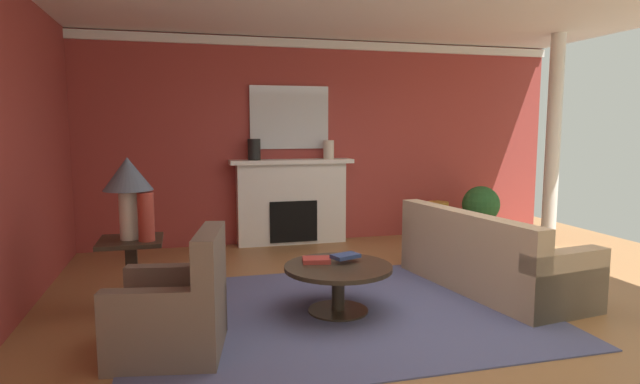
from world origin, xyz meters
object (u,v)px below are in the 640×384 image
object	(u,v)px
vase_mantel_right	(329,150)
potted_plant	(481,208)
fireplace	(292,204)
table_lamp	(128,182)
mantel_mirror	(289,118)
vase_tall_corner	(437,221)
sofa	(487,262)
vase_on_side_table	(146,217)
vase_mantel_left	(254,150)
armchair_near_window	(174,314)
coffee_table	(338,277)
side_table	(132,271)

from	to	relation	value
vase_mantel_right	potted_plant	bearing A→B (deg)	-11.95
fireplace	table_lamp	bearing A→B (deg)	-129.05
mantel_mirror	vase_mantel_right	distance (m)	0.74
table_lamp	vase_tall_corner	size ratio (longest dim) A/B	1.29
sofa	vase_on_side_table	size ratio (longest dim) A/B	5.02
mantel_mirror	vase_tall_corner	xyz separation A→B (m)	(2.22, -0.42, -1.57)
vase_on_side_table	vase_mantel_left	bearing A→B (deg)	62.67
vase_tall_corner	vase_mantel_right	bearing A→B (deg)	171.47
vase_on_side_table	potted_plant	size ratio (longest dim) A/B	0.53
fireplace	table_lamp	size ratio (longest dim) A/B	2.40
sofa	mantel_mirror	bearing A→B (deg)	118.83
sofa	vase_tall_corner	distance (m)	2.49
vase_mantel_right	potted_plant	distance (m)	2.48
table_lamp	vase_mantel_left	bearing A→B (deg)	58.89
fireplace	vase_mantel_right	bearing A→B (deg)	-5.16
armchair_near_window	coffee_table	xyz separation A→B (m)	(1.46, 0.52, 0.03)
table_lamp	coffee_table	bearing A→B (deg)	-14.64
sofa	vase_mantel_left	distance (m)	3.56
mantel_mirror	coffee_table	size ratio (longest dim) A/B	1.17
vase_mantel_left	vase_tall_corner	xyz separation A→B (m)	(2.77, -0.25, -1.11)
mantel_mirror	armchair_near_window	bearing A→B (deg)	-114.46
coffee_table	vase_tall_corner	bearing A→B (deg)	48.14
mantel_mirror	sofa	xyz separation A→B (m)	(1.55, -2.82, -1.56)
vase_on_side_table	vase_tall_corner	size ratio (longest dim) A/B	0.76
mantel_mirror	table_lamp	xyz separation A→B (m)	(-2.03, -2.62, -0.63)
coffee_table	vase_mantel_left	world-z (taller)	vase_mantel_left
fireplace	vase_tall_corner	distance (m)	2.26
vase_mantel_left	vase_on_side_table	distance (m)	2.94
fireplace	potted_plant	distance (m)	2.87
table_lamp	vase_mantel_left	distance (m)	2.87
fireplace	mantel_mirror	distance (m)	1.27
mantel_mirror	side_table	bearing A→B (deg)	-127.74
side_table	vase_mantel_right	size ratio (longest dim) A/B	2.55
sofa	side_table	distance (m)	3.59
side_table	coffee_table	bearing A→B (deg)	-14.64
fireplace	sofa	distance (m)	3.13
sofa	table_lamp	xyz separation A→B (m)	(-3.58, 0.20, 0.93)
fireplace	armchair_near_window	distance (m)	3.88
vase_mantel_right	potted_plant	xyz separation A→B (m)	(2.27, -0.48, -0.89)
coffee_table	armchair_near_window	bearing A→B (deg)	-160.39
sofa	vase_on_side_table	xyz separation A→B (m)	(-3.43, 0.08, 0.62)
side_table	vase_on_side_table	bearing A→B (deg)	-38.66
coffee_table	vase_on_side_table	xyz separation A→B (m)	(-1.69, 0.36, 0.58)
fireplace	armchair_near_window	size ratio (longest dim) A/B	1.89
coffee_table	vase_mantel_right	bearing A→B (deg)	75.88
vase_on_side_table	vase_tall_corner	world-z (taller)	vase_on_side_table
potted_plant	fireplace	bearing A→B (deg)	169.36
sofa	vase_mantel_right	distance (m)	3.04
coffee_table	sofa	bearing A→B (deg)	9.12
fireplace	vase_mantel_right	size ratio (longest dim) A/B	6.56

